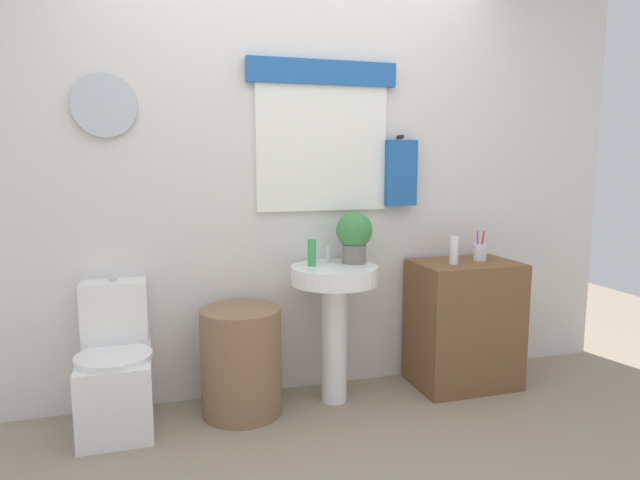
{
  "coord_description": "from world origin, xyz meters",
  "views": [
    {
      "loc": [
        -0.79,
        -2.09,
        1.4
      ],
      "look_at": [
        0.08,
        0.8,
        0.96
      ],
      "focal_mm": 31.09,
      "sensor_mm": 36.0,
      "label": 1
    }
  ],
  "objects_px": {
    "lotion_bottle": "(454,250)",
    "soap_bottle": "(312,253)",
    "pedestal_sink": "(334,301)",
    "laundry_hamper": "(241,361)",
    "toilet": "(116,373)",
    "wooden_cabinet": "(464,324)",
    "potted_plant": "(354,234)",
    "toothbrush_cup": "(480,252)"
  },
  "relations": [
    {
      "from": "laundry_hamper",
      "to": "lotion_bottle",
      "type": "distance_m",
      "value": 1.4
    },
    {
      "from": "toilet",
      "to": "lotion_bottle",
      "type": "bearing_deg",
      "value": -2.23
    },
    {
      "from": "laundry_hamper",
      "to": "soap_bottle",
      "type": "distance_m",
      "value": 0.72
    },
    {
      "from": "laundry_hamper",
      "to": "toothbrush_cup",
      "type": "bearing_deg",
      "value": 0.77
    },
    {
      "from": "laundry_hamper",
      "to": "wooden_cabinet",
      "type": "distance_m",
      "value": 1.39
    },
    {
      "from": "toilet",
      "to": "lotion_bottle",
      "type": "xyz_separation_m",
      "value": [
        1.94,
        -0.08,
        0.57
      ]
    },
    {
      "from": "lotion_bottle",
      "to": "laundry_hamper",
      "type": "bearing_deg",
      "value": 178.21
    },
    {
      "from": "pedestal_sink",
      "to": "soap_bottle",
      "type": "xyz_separation_m",
      "value": [
        -0.12,
        0.05,
        0.28
      ]
    },
    {
      "from": "pedestal_sink",
      "to": "lotion_bottle",
      "type": "height_order",
      "value": "lotion_bottle"
    },
    {
      "from": "toothbrush_cup",
      "to": "laundry_hamper",
      "type": "bearing_deg",
      "value": -179.23
    },
    {
      "from": "potted_plant",
      "to": "laundry_hamper",
      "type": "bearing_deg",
      "value": -174.97
    },
    {
      "from": "pedestal_sink",
      "to": "lotion_bottle",
      "type": "bearing_deg",
      "value": -3.09
    },
    {
      "from": "wooden_cabinet",
      "to": "pedestal_sink",
      "type": "bearing_deg",
      "value": -180.0
    },
    {
      "from": "toothbrush_cup",
      "to": "pedestal_sink",
      "type": "bearing_deg",
      "value": -178.8
    },
    {
      "from": "lotion_bottle",
      "to": "pedestal_sink",
      "type": "bearing_deg",
      "value": 176.91
    },
    {
      "from": "laundry_hamper",
      "to": "soap_bottle",
      "type": "xyz_separation_m",
      "value": [
        0.42,
        0.05,
        0.58
      ]
    },
    {
      "from": "soap_bottle",
      "to": "lotion_bottle",
      "type": "bearing_deg",
      "value": -5.97
    },
    {
      "from": "pedestal_sink",
      "to": "toothbrush_cup",
      "type": "bearing_deg",
      "value": 1.2
    },
    {
      "from": "pedestal_sink",
      "to": "toothbrush_cup",
      "type": "distance_m",
      "value": 0.99
    },
    {
      "from": "wooden_cabinet",
      "to": "potted_plant",
      "type": "distance_m",
      "value": 0.92
    },
    {
      "from": "wooden_cabinet",
      "to": "soap_bottle",
      "type": "relative_size",
      "value": 5.15
    },
    {
      "from": "soap_bottle",
      "to": "toothbrush_cup",
      "type": "relative_size",
      "value": 0.82
    },
    {
      "from": "soap_bottle",
      "to": "laundry_hamper",
      "type": "bearing_deg",
      "value": -173.24
    },
    {
      "from": "potted_plant",
      "to": "toothbrush_cup",
      "type": "distance_m",
      "value": 0.83
    },
    {
      "from": "pedestal_sink",
      "to": "soap_bottle",
      "type": "height_order",
      "value": "soap_bottle"
    },
    {
      "from": "toilet",
      "to": "laundry_hamper",
      "type": "height_order",
      "value": "toilet"
    },
    {
      "from": "lotion_bottle",
      "to": "toilet",
      "type": "bearing_deg",
      "value": 177.77
    },
    {
      "from": "potted_plant",
      "to": "toilet",
      "type": "bearing_deg",
      "value": -178.95
    },
    {
      "from": "wooden_cabinet",
      "to": "soap_bottle",
      "type": "height_order",
      "value": "soap_bottle"
    },
    {
      "from": "wooden_cabinet",
      "to": "lotion_bottle",
      "type": "xyz_separation_m",
      "value": [
        -0.11,
        -0.04,
        0.47
      ]
    },
    {
      "from": "wooden_cabinet",
      "to": "lotion_bottle",
      "type": "relative_size",
      "value": 4.67
    },
    {
      "from": "lotion_bottle",
      "to": "soap_bottle",
      "type": "bearing_deg",
      "value": 174.03
    },
    {
      "from": "laundry_hamper",
      "to": "pedestal_sink",
      "type": "bearing_deg",
      "value": -0.0
    },
    {
      "from": "laundry_hamper",
      "to": "potted_plant",
      "type": "xyz_separation_m",
      "value": [
        0.68,
        0.06,
        0.67
      ]
    },
    {
      "from": "soap_bottle",
      "to": "toothbrush_cup",
      "type": "distance_m",
      "value": 1.08
    },
    {
      "from": "wooden_cabinet",
      "to": "soap_bottle",
      "type": "distance_m",
      "value": 1.09
    },
    {
      "from": "soap_bottle",
      "to": "toothbrush_cup",
      "type": "xyz_separation_m",
      "value": [
        1.08,
        -0.03,
        -0.04
      ]
    },
    {
      "from": "potted_plant",
      "to": "toothbrush_cup",
      "type": "bearing_deg",
      "value": -2.78
    },
    {
      "from": "wooden_cabinet",
      "to": "potted_plant",
      "type": "height_order",
      "value": "potted_plant"
    },
    {
      "from": "pedestal_sink",
      "to": "laundry_hamper",
      "type": "bearing_deg",
      "value": 180.0
    },
    {
      "from": "toilet",
      "to": "potted_plant",
      "type": "bearing_deg",
      "value": 1.05
    },
    {
      "from": "laundry_hamper",
      "to": "wooden_cabinet",
      "type": "xyz_separation_m",
      "value": [
        1.39,
        0.0,
        0.09
      ]
    }
  ]
}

